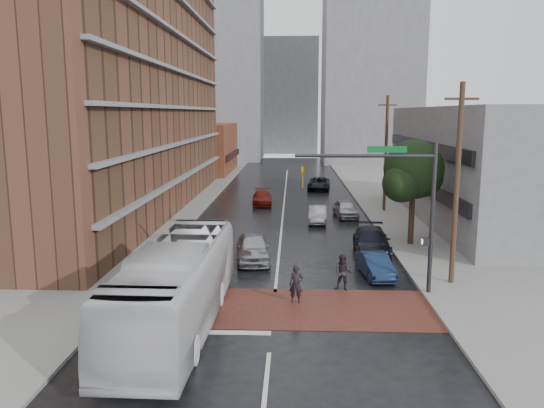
# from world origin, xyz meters

# --- Properties ---
(ground) EXTENTS (160.00, 160.00, 0.00)m
(ground) POSITION_xyz_m (0.00, 0.00, 0.00)
(ground) COLOR black
(ground) RESTS_ON ground
(crosswalk) EXTENTS (14.00, 5.00, 0.02)m
(crosswalk) POSITION_xyz_m (0.00, 0.50, 0.01)
(crosswalk) COLOR brown
(crosswalk) RESTS_ON ground
(sidewalk_west) EXTENTS (9.00, 90.00, 0.15)m
(sidewalk_west) POSITION_xyz_m (-11.50, 25.00, 0.07)
(sidewalk_west) COLOR gray
(sidewalk_west) RESTS_ON ground
(sidewalk_east) EXTENTS (9.00, 90.00, 0.15)m
(sidewalk_east) POSITION_xyz_m (11.50, 25.00, 0.07)
(sidewalk_east) COLOR gray
(sidewalk_east) RESTS_ON ground
(apartment_block) EXTENTS (10.00, 44.00, 28.00)m
(apartment_block) POSITION_xyz_m (-14.00, 24.00, 14.00)
(apartment_block) COLOR brown
(apartment_block) RESTS_ON ground
(storefront_west) EXTENTS (8.00, 16.00, 7.00)m
(storefront_west) POSITION_xyz_m (-12.00, 54.00, 3.50)
(storefront_west) COLOR brown
(storefront_west) RESTS_ON ground
(building_east) EXTENTS (11.00, 26.00, 9.00)m
(building_east) POSITION_xyz_m (16.50, 20.00, 4.50)
(building_east) COLOR gray
(building_east) RESTS_ON ground
(distant_tower_west) EXTENTS (18.00, 16.00, 32.00)m
(distant_tower_west) POSITION_xyz_m (-14.00, 78.00, 16.00)
(distant_tower_west) COLOR gray
(distant_tower_west) RESTS_ON ground
(distant_tower_east) EXTENTS (16.00, 14.00, 36.00)m
(distant_tower_east) POSITION_xyz_m (14.00, 72.00, 18.00)
(distant_tower_east) COLOR gray
(distant_tower_east) RESTS_ON ground
(distant_tower_center) EXTENTS (12.00, 10.00, 24.00)m
(distant_tower_center) POSITION_xyz_m (0.00, 95.00, 12.00)
(distant_tower_center) COLOR gray
(distant_tower_center) RESTS_ON ground
(street_tree) EXTENTS (4.20, 4.10, 6.90)m
(street_tree) POSITION_xyz_m (8.52, 12.03, 4.73)
(street_tree) COLOR #332319
(street_tree) RESTS_ON ground
(signal_mast) EXTENTS (6.50, 0.30, 7.20)m
(signal_mast) POSITION_xyz_m (5.85, 2.50, 4.73)
(signal_mast) COLOR #2D2D33
(signal_mast) RESTS_ON ground
(utility_pole_near) EXTENTS (1.60, 0.26, 10.00)m
(utility_pole_near) POSITION_xyz_m (8.80, 4.00, 5.14)
(utility_pole_near) COLOR #473321
(utility_pole_near) RESTS_ON ground
(utility_pole_far) EXTENTS (1.60, 0.26, 10.00)m
(utility_pole_far) POSITION_xyz_m (8.80, 24.00, 5.14)
(utility_pole_far) COLOR #473321
(utility_pole_far) RESTS_ON ground
(transit_bus) EXTENTS (3.14, 12.47, 3.46)m
(transit_bus) POSITION_xyz_m (-3.78, -1.73, 1.73)
(transit_bus) COLOR silver
(transit_bus) RESTS_ON ground
(pedestrian_a) EXTENTS (0.65, 0.44, 1.76)m
(pedestrian_a) POSITION_xyz_m (1.00, 1.14, 0.88)
(pedestrian_a) COLOR black
(pedestrian_a) RESTS_ON ground
(pedestrian_b) EXTENTS (1.03, 0.90, 1.78)m
(pedestrian_b) POSITION_xyz_m (3.29, 3.00, 0.89)
(pedestrian_b) COLOR #272227
(pedestrian_b) RESTS_ON ground
(car_travel_a) EXTENTS (2.38, 4.88, 1.60)m
(car_travel_a) POSITION_xyz_m (-1.48, 7.97, 0.80)
(car_travel_a) COLOR #A7A8AF
(car_travel_a) RESTS_ON ground
(car_travel_b) EXTENTS (1.55, 3.98, 1.29)m
(car_travel_b) POSITION_xyz_m (2.78, 19.17, 0.65)
(car_travel_b) COLOR #A9ACB1
(car_travel_b) RESTS_ON ground
(car_travel_c) EXTENTS (2.05, 4.54, 1.29)m
(car_travel_c) POSITION_xyz_m (-2.06, 27.31, 0.65)
(car_travel_c) COLOR maroon
(car_travel_c) RESTS_ON ground
(suv_travel) EXTENTS (2.83, 5.29, 1.41)m
(suv_travel) POSITION_xyz_m (3.75, 37.23, 0.71)
(suv_travel) COLOR black
(suv_travel) RESTS_ON ground
(car_parked_near) EXTENTS (1.78, 3.89, 1.24)m
(car_parked_near) POSITION_xyz_m (5.20, 5.22, 0.62)
(car_parked_near) COLOR #142547
(car_parked_near) RESTS_ON ground
(car_parked_mid) EXTENTS (2.48, 5.40, 1.53)m
(car_parked_mid) POSITION_xyz_m (5.68, 10.00, 0.76)
(car_parked_mid) COLOR black
(car_parked_mid) RESTS_ON ground
(car_parked_far) EXTENTS (2.10, 4.27, 1.40)m
(car_parked_far) POSITION_xyz_m (5.20, 21.47, 0.70)
(car_parked_far) COLOR #ABAFB3
(car_parked_far) RESTS_ON ground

